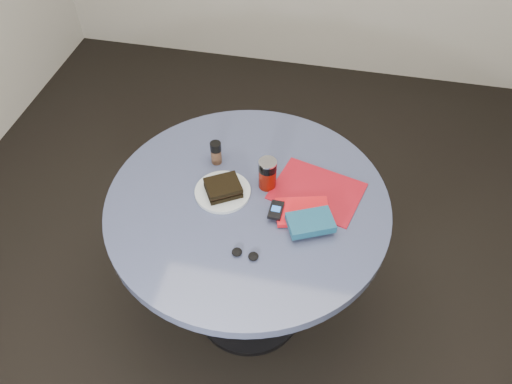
% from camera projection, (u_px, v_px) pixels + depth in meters
% --- Properties ---
extents(ground, '(4.00, 4.00, 0.00)m').
position_uv_depth(ground, '(250.00, 307.00, 2.30)').
color(ground, black).
rests_on(ground, ground).
extents(table, '(1.00, 1.00, 0.75)m').
position_uv_depth(table, '(248.00, 229.00, 1.87)').
color(table, black).
rests_on(table, ground).
extents(plate, '(0.20, 0.20, 0.01)m').
position_uv_depth(plate, '(223.00, 192.00, 1.77)').
color(plate, silver).
rests_on(plate, table).
extents(sandwich, '(0.15, 0.15, 0.04)m').
position_uv_depth(sandwich, '(223.00, 188.00, 1.74)').
color(sandwich, black).
rests_on(sandwich, plate).
extents(soda_can, '(0.08, 0.08, 0.12)m').
position_uv_depth(soda_can, '(267.00, 174.00, 1.75)').
color(soda_can, '#6D1005').
rests_on(soda_can, table).
extents(pepper_grinder, '(0.05, 0.05, 0.09)m').
position_uv_depth(pepper_grinder, '(216.00, 153.00, 1.84)').
color(pepper_grinder, '#513522').
rests_on(pepper_grinder, table).
extents(magazine, '(0.35, 0.30, 0.01)m').
position_uv_depth(magazine, '(317.00, 191.00, 1.77)').
color(magazine, maroon).
rests_on(magazine, table).
extents(red_book, '(0.21, 0.16, 0.02)m').
position_uv_depth(red_book, '(303.00, 212.00, 1.70)').
color(red_book, red).
rests_on(red_book, magazine).
extents(novel, '(0.18, 0.15, 0.03)m').
position_uv_depth(novel, '(310.00, 223.00, 1.64)').
color(novel, navy).
rests_on(novel, red_book).
extents(mp3_player, '(0.05, 0.08, 0.01)m').
position_uv_depth(mp3_player, '(276.00, 210.00, 1.68)').
color(mp3_player, black).
rests_on(mp3_player, red_book).
extents(headphones, '(0.09, 0.04, 0.02)m').
position_uv_depth(headphones, '(245.00, 254.00, 1.58)').
color(headphones, black).
rests_on(headphones, table).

